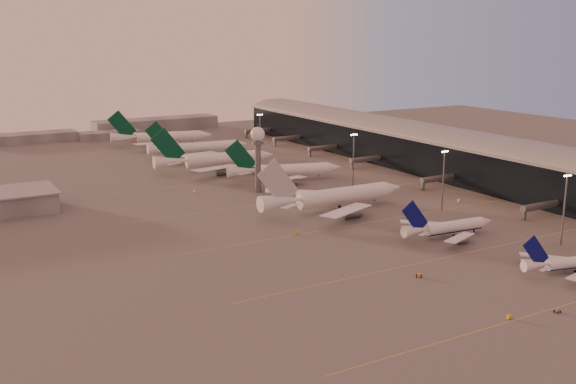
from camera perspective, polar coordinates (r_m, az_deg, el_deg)
ground at (r=205.55m, az=11.93°, el=-6.92°), size 700.00×700.00×0.00m
taxiway_markings at (r=264.68m, az=8.74°, el=-2.17°), size 180.00×185.25×0.02m
terminal at (r=352.35m, az=13.26°, el=3.26°), size 57.00×362.00×23.04m
radar_tower at (r=299.35m, az=-2.58°, el=3.89°), size 6.40×6.40×31.10m
mast_a at (r=242.96m, az=22.36°, el=-1.10°), size 3.60×0.56×25.00m
mast_b at (r=276.72m, az=13.03°, el=1.25°), size 3.60×0.56×25.00m
mast_c at (r=315.38m, az=5.57°, el=2.99°), size 3.60×0.56×25.00m
mast_d at (r=390.19m, az=-2.38°, el=5.04°), size 3.60×0.56×25.00m
distant_horizon at (r=490.52m, az=-13.97°, el=5.22°), size 165.00×37.50×9.00m
narrowbody_near at (r=219.15m, az=22.72°, el=-5.68°), size 32.70×25.80×12.96m
narrowbody_mid at (r=242.66m, az=13.41°, el=-3.07°), size 38.95×31.00×15.22m
widebody_white at (r=272.20m, az=3.94°, el=-0.71°), size 67.94×54.45×23.90m
greentail_a at (r=326.50m, az=-0.22°, el=1.62°), size 56.62×45.14×21.03m
greentail_b at (r=352.62m, az=-6.13°, el=2.51°), size 65.94×53.05×23.96m
greentail_c at (r=393.99m, az=-7.54°, el=3.57°), size 60.20×48.37×21.90m
greentail_d at (r=434.47m, az=-10.59°, el=4.40°), size 63.35×50.58×23.40m
gsv_truck_a at (r=180.91m, az=18.31°, el=-9.83°), size 5.24×2.11×2.09m
gsv_tug_near at (r=188.84m, az=21.84°, el=-9.34°), size 1.83×3.04×0.87m
gsv_tug_mid at (r=203.20m, az=11.02°, el=-6.96°), size 4.00×3.99×1.01m
gsv_truck_b at (r=263.79m, az=14.66°, el=-2.25°), size 6.01×3.45×2.29m
gsv_truck_c at (r=240.13m, az=0.77°, el=-3.37°), size 5.35×4.02×2.06m
gsv_catering_b at (r=294.94m, az=14.31°, el=-0.41°), size 5.31×2.93×4.16m
gsv_tug_far at (r=292.16m, az=0.31°, el=-0.44°), size 2.66×3.68×0.95m
gsv_truck_d at (r=305.26m, az=-7.98°, el=0.13°), size 2.53×4.98×1.92m
gsv_tug_hangar at (r=364.17m, az=1.47°, el=2.34°), size 4.27×3.79×1.05m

